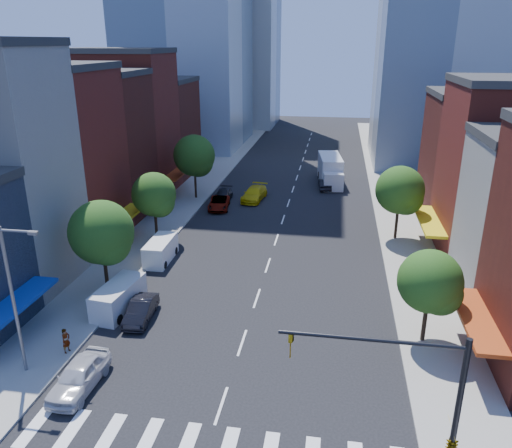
# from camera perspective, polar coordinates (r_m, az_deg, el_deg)

# --- Properties ---
(ground) EXTENTS (220.00, 220.00, 0.00)m
(ground) POSITION_cam_1_polar(r_m,az_deg,el_deg) (28.44, -3.99, -19.98)
(ground) COLOR black
(ground) RESTS_ON ground
(sidewalk_left) EXTENTS (5.00, 120.00, 0.15)m
(sidewalk_left) POSITION_cam_1_polar(r_m,az_deg,el_deg) (66.21, -6.77, 4.03)
(sidewalk_left) COLOR gray
(sidewalk_left) RESTS_ON ground
(sidewalk_right) EXTENTS (5.00, 120.00, 0.15)m
(sidewalk_right) POSITION_cam_1_polar(r_m,az_deg,el_deg) (64.17, 15.29, 2.92)
(sidewalk_right) COLOR gray
(sidewalk_right) RESTS_ON ground
(crosswalk) EXTENTS (19.00, 3.00, 0.01)m
(crosswalk) POSITION_cam_1_polar(r_m,az_deg,el_deg) (26.29, -5.59, -24.10)
(crosswalk) COLOR silver
(crosswalk) RESTS_ON ground
(bldg_left_2) EXTENTS (12.00, 9.00, 16.00)m
(bldg_left_2) POSITION_cam_1_polar(r_m,az_deg,el_deg) (50.29, -22.73, 6.77)
(bldg_left_2) COLOR maroon
(bldg_left_2) RESTS_ON ground
(bldg_left_3) EXTENTS (12.00, 8.00, 15.00)m
(bldg_left_3) POSITION_cam_1_polar(r_m,az_deg,el_deg) (57.61, -18.34, 8.34)
(bldg_left_3) COLOR #4A1812
(bldg_left_3) RESTS_ON ground
(bldg_left_4) EXTENTS (12.00, 9.00, 17.00)m
(bldg_left_4) POSITION_cam_1_polar(r_m,az_deg,el_deg) (64.98, -15.05, 10.81)
(bldg_left_4) COLOR maroon
(bldg_left_4) RESTS_ON ground
(bldg_left_5) EXTENTS (12.00, 10.00, 13.00)m
(bldg_left_5) POSITION_cam_1_polar(r_m,az_deg,el_deg) (73.96, -11.94, 10.55)
(bldg_left_5) COLOR #4A1812
(bldg_left_5) RESTS_ON ground
(bldg_right_3) EXTENTS (12.00, 10.00, 13.00)m
(bldg_right_3) POSITION_cam_1_polar(r_m,az_deg,el_deg) (58.50, 24.75, 6.67)
(bldg_right_3) COLOR #4A1812
(bldg_right_3) RESTS_ON ground
(traffic_signal) EXTENTS (7.24, 2.24, 8.00)m
(traffic_signal) POSITION_cam_1_polar(r_m,az_deg,el_deg) (22.31, 20.30, -20.74)
(traffic_signal) COLOR black
(traffic_signal) RESTS_ON sidewalk_right
(streetlight) EXTENTS (2.25, 0.25, 9.00)m
(streetlight) POSITION_cam_1_polar(r_m,az_deg,el_deg) (30.85, -25.85, -7.03)
(streetlight) COLOR slate
(streetlight) RESTS_ON sidewalk_left
(tree_left_near) EXTENTS (4.80, 4.80, 7.30)m
(tree_left_near) POSITION_cam_1_polar(r_m,az_deg,el_deg) (38.52, -17.07, -1.20)
(tree_left_near) COLOR black
(tree_left_near) RESTS_ON sidewalk_left
(tree_left_mid) EXTENTS (4.20, 4.20, 6.65)m
(tree_left_mid) POSITION_cam_1_polar(r_m,az_deg,el_deg) (48.15, -11.45, 3.12)
(tree_left_mid) COLOR black
(tree_left_mid) RESTS_ON sidewalk_left
(tree_left_far) EXTENTS (5.00, 5.00, 7.75)m
(tree_left_far) POSITION_cam_1_polar(r_m,az_deg,el_deg) (60.84, -6.95, 7.57)
(tree_left_far) COLOR black
(tree_left_far) RESTS_ON sidewalk_left
(tree_right_near) EXTENTS (4.00, 4.00, 6.20)m
(tree_right_near) POSITION_cam_1_polar(r_m,az_deg,el_deg) (32.90, 19.51, -6.52)
(tree_right_near) COLOR black
(tree_right_near) RESTS_ON sidewalk_right
(tree_right_far) EXTENTS (4.60, 4.60, 7.20)m
(tree_right_far) POSITION_cam_1_polar(r_m,az_deg,el_deg) (49.32, 16.28, 3.52)
(tree_right_far) COLOR black
(tree_right_far) RESTS_ON sidewalk_right
(parked_car_front) EXTENTS (2.06, 4.86, 1.64)m
(parked_car_front) POSITION_cam_1_polar(r_m,az_deg,el_deg) (30.63, -19.56, -16.02)
(parked_car_front) COLOR #BDBCC1
(parked_car_front) RESTS_ON ground
(parked_car_second) EXTENTS (1.81, 4.38, 1.41)m
(parked_car_second) POSITION_cam_1_polar(r_m,az_deg,el_deg) (36.13, -13.01, -9.58)
(parked_car_second) COLOR black
(parked_car_second) RESTS_ON ground
(parked_car_third) EXTENTS (2.85, 5.11, 1.35)m
(parked_car_third) POSITION_cam_1_polar(r_m,az_deg,el_deg) (57.99, -4.25, 2.40)
(parked_car_third) COLOR #999999
(parked_car_third) RESTS_ON ground
(parked_car_rear) EXTENTS (2.09, 4.75, 1.36)m
(parked_car_rear) POSITION_cam_1_polar(r_m,az_deg,el_deg) (60.81, -3.79, 3.26)
(parked_car_rear) COLOR black
(parked_car_rear) RESTS_ON ground
(cargo_van_near) EXTENTS (2.49, 5.06, 2.07)m
(cargo_van_near) POSITION_cam_1_polar(r_m,az_deg,el_deg) (37.35, -15.51, -8.22)
(cargo_van_near) COLOR silver
(cargo_van_near) RESTS_ON ground
(cargo_van_far) EXTENTS (1.94, 4.63, 1.96)m
(cargo_van_far) POSITION_cam_1_polar(r_m,az_deg,el_deg) (44.73, -10.90, -3.04)
(cargo_van_far) COLOR white
(cargo_van_far) RESTS_ON ground
(taxi) EXTENTS (2.90, 5.76, 1.60)m
(taxi) POSITION_cam_1_polar(r_m,az_deg,el_deg) (60.99, -0.20, 3.48)
(taxi) COLOR #DBC20B
(taxi) RESTS_ON ground
(traffic_car_oncoming) EXTENTS (1.92, 4.34, 1.39)m
(traffic_car_oncoming) POSITION_cam_1_polar(r_m,az_deg,el_deg) (66.29, 7.87, 4.56)
(traffic_car_oncoming) COLOR black
(traffic_car_oncoming) RESTS_ON ground
(traffic_car_far) EXTENTS (1.84, 4.34, 1.46)m
(traffic_car_far) POSITION_cam_1_polar(r_m,az_deg,el_deg) (74.39, 8.07, 6.29)
(traffic_car_far) COLOR #999999
(traffic_car_far) RESTS_ON ground
(box_truck) EXTENTS (3.72, 9.34, 3.66)m
(box_truck) POSITION_cam_1_polar(r_m,az_deg,el_deg) (68.91, 8.49, 6.02)
(box_truck) COLOR silver
(box_truck) RESTS_ON ground
(pedestrian_near) EXTENTS (0.54, 0.68, 1.63)m
(pedestrian_near) POSITION_cam_1_polar(r_m,az_deg,el_deg) (33.68, -20.89, -12.34)
(pedestrian_near) COLOR #999999
(pedestrian_near) RESTS_ON sidewalk_left
(pedestrian_far) EXTENTS (0.68, 0.83, 1.56)m
(pedestrian_far) POSITION_cam_1_polar(r_m,az_deg,el_deg) (37.29, -17.29, -8.62)
(pedestrian_far) COLOR #999999
(pedestrian_far) RESTS_ON sidewalk_left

